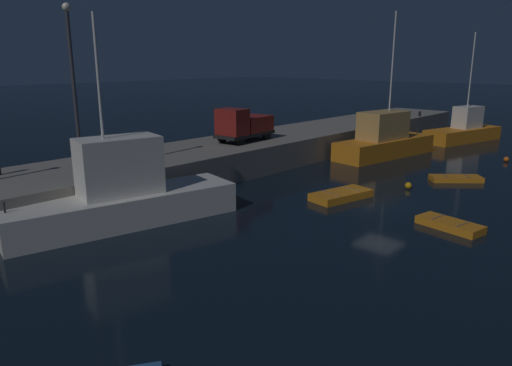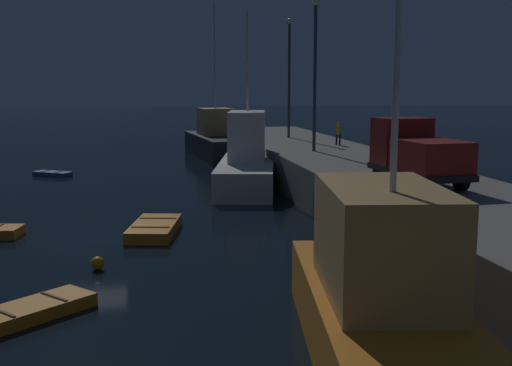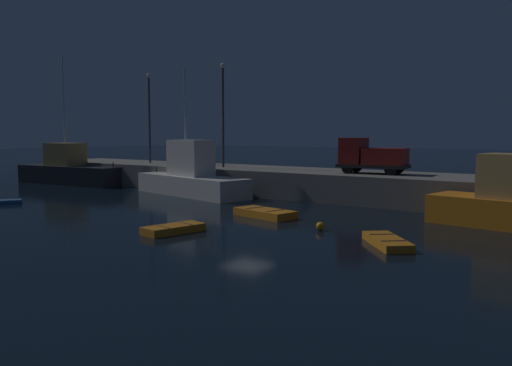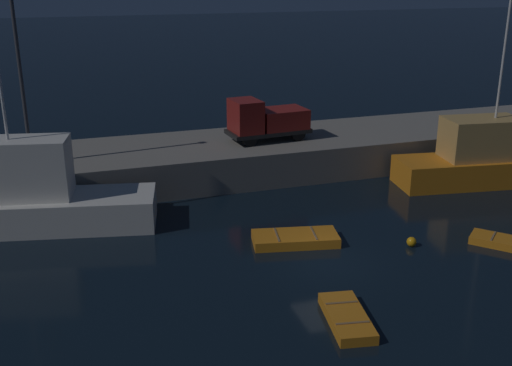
# 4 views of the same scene
# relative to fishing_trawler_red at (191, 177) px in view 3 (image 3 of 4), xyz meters

# --- Properties ---
(ground_plane) EXTENTS (320.00, 320.00, 0.00)m
(ground_plane) POSITION_rel_fishing_trawler_red_xyz_m (12.18, -8.33, -1.48)
(ground_plane) COLOR black
(pier_quay) EXTENTS (70.82, 7.12, 2.12)m
(pier_quay) POSITION_rel_fishing_trawler_red_xyz_m (12.18, 5.09, -0.42)
(pier_quay) COLOR gray
(pier_quay) RESTS_ON ground
(fishing_trawler_red) EXTENTS (12.32, 5.61, 10.51)m
(fishing_trawler_red) POSITION_rel_fishing_trawler_red_xyz_m (0.00, 0.00, 0.00)
(fishing_trawler_red) COLOR silver
(fishing_trawler_red) RESTS_ON ground
(fishing_boat_white) EXTENTS (12.86, 4.86, 13.04)m
(fishing_boat_white) POSITION_rel_fishing_trawler_red_xyz_m (-17.03, 0.26, -0.13)
(fishing_boat_white) COLOR #232328
(fishing_boat_white) RESTS_ON ground
(dinghy_orange_near) EXTENTS (3.29, 3.48, 0.40)m
(dinghy_orange_near) POSITION_rel_fishing_trawler_red_xyz_m (20.98, -9.40, -1.30)
(dinghy_orange_near) COLOR orange
(dinghy_orange_near) RESTS_ON ground
(rowboat_white_mid) EXTENTS (2.25, 2.75, 0.33)m
(rowboat_white_mid) POSITION_rel_fishing_trawler_red_xyz_m (-7.15, -12.30, -1.34)
(rowboat_white_mid) COLOR #2D6099
(rowboat_white_mid) RESTS_ON ground
(dinghy_red_small) EXTENTS (1.90, 3.39, 0.43)m
(dinghy_red_small) POSITION_rel_fishing_trawler_red_xyz_m (10.87, -12.88, -1.29)
(dinghy_red_small) COLOR orange
(dinghy_red_small) RESTS_ON ground
(rowboat_blue_far) EXTENTS (4.26, 2.52, 0.50)m
(rowboat_blue_far) POSITION_rel_fishing_trawler_red_xyz_m (11.66, -5.87, -1.25)
(rowboat_blue_far) COLOR orange
(rowboat_blue_far) RESTS_ON ground
(mooring_buoy_near) EXTENTS (0.45, 0.45, 0.45)m
(mooring_buoy_near) POSITION_rel_fishing_trawler_red_xyz_m (16.67, -7.89, -1.26)
(mooring_buoy_near) COLOR orange
(mooring_buoy_near) RESTS_ON ground
(lamp_post_west) EXTENTS (0.44, 0.44, 9.01)m
(lamp_post_west) POSITION_rel_fishing_trawler_red_xyz_m (-10.39, 5.02, 5.83)
(lamp_post_west) COLOR #38383D
(lamp_post_west) RESTS_ON pier_quay
(lamp_post_east) EXTENTS (0.44, 0.44, 9.14)m
(lamp_post_east) POSITION_rel_fishing_trawler_red_xyz_m (0.02, 4.18, 5.90)
(lamp_post_east) COLOR #38383D
(lamp_post_east) RESTS_ON pier_quay
(utility_truck) EXTENTS (5.25, 2.60, 2.66)m
(utility_truck) POSITION_rel_fishing_trawler_red_xyz_m (13.84, 4.69, 1.93)
(utility_truck) COLOR black
(utility_truck) RESTS_ON pier_quay
(dockworker) EXTENTS (0.39, 0.39, 1.55)m
(dockworker) POSITION_rel_fishing_trawler_red_xyz_m (-3.54, 6.85, 1.52)
(dockworker) COLOR black
(dockworker) RESTS_ON pier_quay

